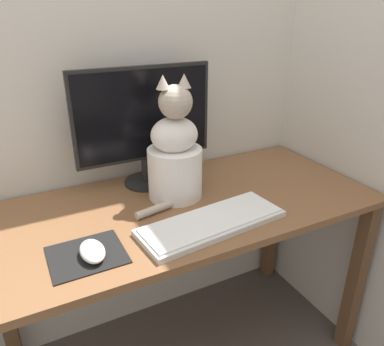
{
  "coord_description": "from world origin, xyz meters",
  "views": [
    {
      "loc": [
        -0.48,
        -1.01,
        1.33
      ],
      "look_at": [
        0.01,
        -0.05,
        0.84
      ],
      "focal_mm": 35.0,
      "sensor_mm": 36.0,
      "label": 1
    }
  ],
  "objects": [
    {
      "name": "desk",
      "position": [
        0.0,
        0.0,
        0.61
      ],
      "size": [
        1.33,
        0.6,
        0.71
      ],
      "color": "brown",
      "rests_on": "ground_plane"
    },
    {
      "name": "mousepad_left",
      "position": [
        -0.36,
        -0.15,
        0.71
      ],
      "size": [
        0.2,
        0.17,
        0.0
      ],
      "rotation": [
        0.0,
        0.0,
        0.01
      ],
      "color": "black",
      "rests_on": "desk"
    },
    {
      "name": "cat",
      "position": [
        -0.0,
        0.06,
        0.87
      ],
      "size": [
        0.28,
        0.21,
        0.42
      ],
      "rotation": [
        0.0,
        0.0,
        -0.14
      ],
      "color": "white",
      "rests_on": "desk"
    },
    {
      "name": "wall_side_right",
      "position": [
        0.69,
        0.0,
        1.25
      ],
      "size": [
        0.04,
        7.0,
        2.5
      ],
      "rotation": [
        0.0,
        0.0,
        1.57
      ],
      "color": "beige",
      "rests_on": "ground_plane"
    },
    {
      "name": "keyboard",
      "position": [
        0.02,
        -0.17,
        0.72
      ],
      "size": [
        0.47,
        0.21,
        0.02
      ],
      "rotation": [
        0.0,
        0.0,
        0.1
      ],
      "color": "silver",
      "rests_on": "desk"
    },
    {
      "name": "wall_back",
      "position": [
        0.0,
        0.33,
        1.25
      ],
      "size": [
        7.0,
        0.04,
        2.5
      ],
      "color": "beige",
      "rests_on": "ground_plane"
    },
    {
      "name": "monitor",
      "position": [
        -0.05,
        0.21,
        0.95
      ],
      "size": [
        0.5,
        0.17,
        0.43
      ],
      "color": "black",
      "rests_on": "desk"
    },
    {
      "name": "computer_mouse_left",
      "position": [
        -0.35,
        -0.16,
        0.73
      ],
      "size": [
        0.06,
        0.11,
        0.03
      ],
      "color": "white",
      "rests_on": "mousepad_left"
    }
  ]
}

